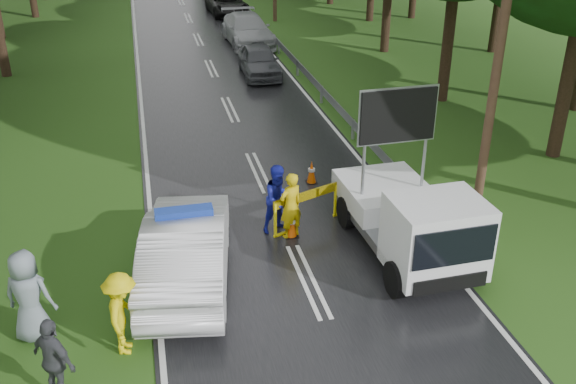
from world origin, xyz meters
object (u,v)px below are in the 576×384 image
object	(u,v)px
police_sedan	(187,248)
queue_car_first	(259,61)
queue_car_third	(227,4)
work_truck	(412,220)
queue_car_second	(247,30)
officer	(291,206)
barrier	(314,198)
civilian	(279,199)

from	to	relation	value
police_sedan	queue_car_first	size ratio (longest dim) A/B	1.30
queue_car_first	queue_car_third	size ratio (longest dim) A/B	0.83
work_truck	queue_car_first	size ratio (longest dim) A/B	1.20
queue_car_second	police_sedan	bearing A→B (deg)	-105.43
work_truck	officer	world-z (taller)	work_truck
queue_car_third	barrier	bearing A→B (deg)	-96.75
police_sedan	queue_car_first	xyz separation A→B (m)	(4.61, 15.73, -0.15)
queue_car_first	queue_car_second	xyz separation A→B (m)	(0.50, 6.00, 0.10)
work_truck	queue_car_first	world-z (taller)	work_truck
barrier	civilian	bearing A→B (deg)	163.13
officer	queue_car_second	bearing A→B (deg)	-119.69
queue_car_third	queue_car_second	bearing A→B (deg)	-93.76
queue_car_second	queue_car_first	bearing A→B (deg)	-96.95
police_sedan	civilian	bearing A→B (deg)	-135.62
barrier	queue_car_third	bearing A→B (deg)	64.47
queue_car_second	queue_car_third	world-z (taller)	queue_car_second
police_sedan	queue_car_third	bearing A→B (deg)	-90.83
police_sedan	queue_car_second	distance (m)	22.32
work_truck	queue_car_second	xyz separation A→B (m)	(-0.10, 21.97, -0.25)
police_sedan	civilian	xyz separation A→B (m)	(2.47, 1.76, 0.07)
civilian	queue_car_first	world-z (taller)	civilian
police_sedan	queue_car_third	size ratio (longest dim) A/B	1.08
queue_car_second	officer	bearing A→B (deg)	-98.99
police_sedan	work_truck	world-z (taller)	work_truck
civilian	officer	bearing A→B (deg)	-82.03
civilian	queue_car_third	world-z (taller)	civilian
work_truck	barrier	size ratio (longest dim) A/B	2.08
barrier	queue_car_first	xyz separation A→B (m)	(1.20, 13.89, -0.09)
queue_car_first	officer	bearing A→B (deg)	-96.14
police_sedan	queue_car_second	world-z (taller)	police_sedan
officer	queue_car_third	distance (m)	28.80
officer	civilian	distance (m)	0.45
police_sedan	queue_car_third	xyz separation A→B (m)	(5.21, 30.05, -0.16)
barrier	queue_car_third	xyz separation A→B (m)	(1.80, 28.21, -0.11)
work_truck	queue_car_second	world-z (taller)	work_truck
officer	civilian	size ratio (longest dim) A/B	0.97
officer	queue_car_second	world-z (taller)	officer
officer	queue_car_third	size ratio (longest dim) A/B	0.36
work_truck	civilian	xyz separation A→B (m)	(-2.74, 2.00, -0.13)
barrier	officer	bearing A→B (deg)	-168.50
civilian	queue_car_second	size ratio (longest dim) A/B	0.34
barrier	queue_car_third	world-z (taller)	queue_car_third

